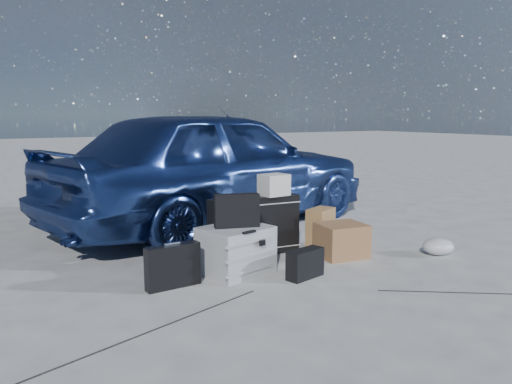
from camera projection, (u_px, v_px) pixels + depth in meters
ground at (302, 271)px, 4.64m from camera, size 60.00×60.00×0.00m
car at (216, 167)px, 6.50m from camera, size 4.84×2.85×1.54m
pelican_case at (236, 250)px, 4.57m from camera, size 0.69×0.61×0.43m
laptop_bag at (237, 211)px, 4.52m from camera, size 0.42×0.21×0.31m
briefcase at (173, 266)px, 4.19m from camera, size 0.48×0.14×0.37m
suitcase_left at (232, 229)px, 5.00m from camera, size 0.50×0.25×0.63m
suitcase_right at (274, 224)px, 5.26m from camera, size 0.53×0.23×0.61m
white_carton at (274, 185)px, 5.18m from camera, size 0.30×0.25×0.22m
duffel_bag at (252, 230)px, 5.51m from camera, size 0.78×0.45×0.37m
flat_box_white at (252, 210)px, 5.47m from camera, size 0.52×0.44×0.08m
flat_box_black at (251, 204)px, 5.46m from camera, size 0.33×0.28×0.06m
kraft_bag at (320, 228)px, 5.43m from camera, size 0.38×0.32×0.44m
cardboard_box at (341, 240)px, 5.10m from camera, size 0.51×0.46×0.34m
plastic_bag at (438, 246)px, 5.18m from camera, size 0.40×0.38×0.18m
messenger_bag at (305, 264)px, 4.44m from camera, size 0.39×0.22×0.26m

